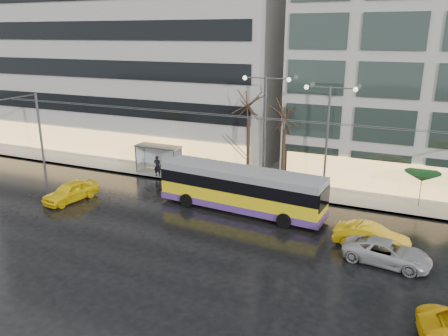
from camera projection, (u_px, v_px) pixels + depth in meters
The scene contains 18 objects.
ground at pixel (180, 235), 28.06m from camera, with size 140.00×140.00×0.00m, color black.
sidewalk at pixel (275, 175), 39.54m from camera, with size 80.00×10.00×0.15m, color gray.
kerb at pixel (256, 193), 35.20m from camera, with size 80.00×0.10×0.15m, color slate.
building_left at pixel (133, 45), 47.50m from camera, with size 34.00×14.00×22.00m, color beige.
trolleybus at pixel (241, 191), 31.49m from camera, with size 12.46×5.25×5.70m.
catenary at pixel (240, 145), 33.37m from camera, with size 42.24×5.12×7.00m.
bus_shelter at pixel (156, 152), 40.03m from camera, with size 4.20×1.60×2.51m.
street_lamp_near at pixel (265, 117), 34.99m from camera, with size 3.96×0.36×9.03m.
street_lamp_far at pixel (328, 125), 33.16m from camera, with size 3.96×0.36×8.53m.
tree_a at pixel (249, 102), 35.41m from camera, with size 3.20×3.20×8.40m.
tree_b at pixel (285, 112), 34.64m from camera, with size 3.20×3.20×7.70m.
parasol_a at pixel (422, 177), 31.64m from camera, with size 2.50×2.50×2.65m.
taxi_a at pixel (71, 191), 33.60m from camera, with size 1.78×4.42×1.51m, color yellow.
taxi_b at pixel (372, 237), 26.13m from camera, with size 1.53×4.38×1.44m, color #DDA90B.
sedan_silver at pixel (387, 252), 24.45m from camera, with size 2.19×4.75×1.32m, color #AAAAAE.
pedestrian_a at pixel (157, 161), 38.68m from camera, with size 1.07×1.09×2.19m.
pedestrian_b at pixel (207, 166), 39.40m from camera, with size 0.84×0.71×1.52m.
pedestrian_c at pixel (139, 153), 42.25m from camera, with size 1.12×0.94×2.11m.
Camera 1 is at (12.77, -22.28, 12.42)m, focal length 35.00 mm.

